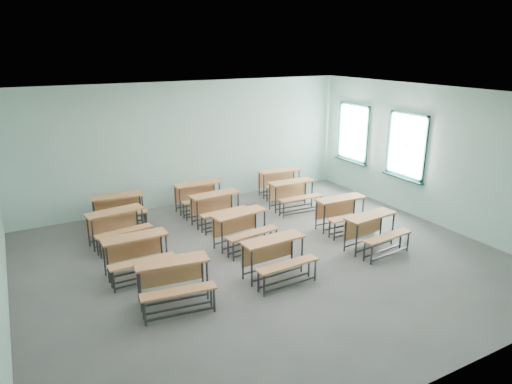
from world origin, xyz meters
TOP-DOWN VIEW (x-y plane):
  - room at (0.08, 0.03)m, footprint 9.04×8.04m
  - desk_unit_r0c0 at (-2.10, -0.69)m, footprint 1.27×0.94m
  - desk_unit_r0c1 at (-0.19, -0.73)m, footprint 1.21×0.84m
  - desk_unit_r0c2 at (2.19, -0.66)m, footprint 1.25×0.90m
  - desk_unit_r1c0 at (-2.35, 0.59)m, footprint 1.18×0.79m
  - desk_unit_r1c1 at (-0.10, 0.77)m, footprint 1.27×0.94m
  - desk_unit_r1c2 at (2.33, 0.52)m, footprint 1.21×0.84m
  - desk_unit_r2c0 at (-2.36, 2.13)m, footprint 1.27×0.95m
  - desk_unit_r2c1 at (-0.05, 2.18)m, footprint 1.23×0.87m
  - desk_unit_r2c2 at (2.08, 2.18)m, footprint 1.21×0.83m
  - desk_unit_r3c0 at (-2.10, 3.16)m, footprint 1.24×0.89m
  - desk_unit_r3c1 at (-0.08, 3.21)m, footprint 1.20×0.82m
  - desk_unit_r3c2 at (2.37, 3.26)m, footprint 1.25×0.91m

SIDE VIEW (x-z plane):
  - desk_unit_r0c0 at x=-2.10m, z-range 0.13..0.86m
  - desk_unit_r0c1 at x=-0.19m, z-range 0.13..0.86m
  - desk_unit_r0c2 at x=2.19m, z-range 0.13..0.86m
  - desk_unit_r1c0 at x=-2.35m, z-range 0.13..0.86m
  - desk_unit_r1c1 at x=-0.10m, z-range 0.13..0.86m
  - desk_unit_r1c2 at x=2.33m, z-range 0.13..0.86m
  - desk_unit_r2c0 at x=-2.36m, z-range 0.13..0.86m
  - desk_unit_r2c1 at x=-0.05m, z-range 0.13..0.86m
  - desk_unit_r2c2 at x=2.08m, z-range 0.13..0.86m
  - desk_unit_r3c0 at x=-2.10m, z-range 0.13..0.86m
  - desk_unit_r3c1 at x=-0.08m, z-range 0.13..0.86m
  - desk_unit_r3c2 at x=2.37m, z-range 0.13..0.86m
  - room at x=0.08m, z-range -0.02..3.22m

